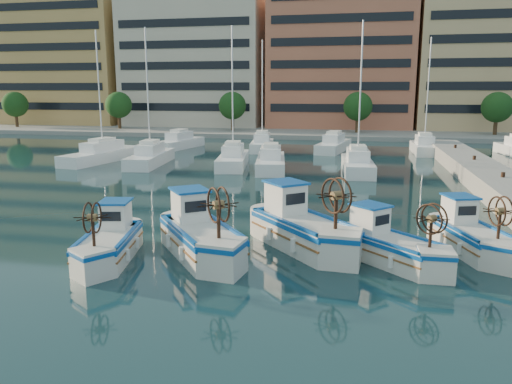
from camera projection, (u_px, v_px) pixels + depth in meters
name	position (u px, v px, depth m)	size (l,w,h in m)	color
ground	(239.00, 255.00, 19.52)	(300.00, 300.00, 0.00)	#17353C
waterfront	(394.00, 60.00, 77.87)	(180.00, 40.00, 25.60)	gray
yacht_marina	(279.00, 153.00, 47.17)	(41.46, 22.39, 11.50)	white
fishing_boat_a	(110.00, 240.00, 19.02)	(2.48, 4.31, 2.61)	silver
fishing_boat_b	(200.00, 234.00, 19.43)	(4.44, 4.98, 3.09)	silver
fishing_boat_c	(301.00, 226.00, 20.40)	(4.84, 5.13, 3.24)	silver
fishing_boat_d	(389.00, 244.00, 18.60)	(4.03, 3.96, 2.59)	silver
fishing_boat_e	(470.00, 234.00, 19.83)	(2.90, 4.38, 2.65)	silver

